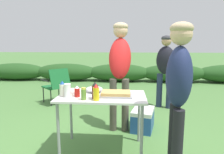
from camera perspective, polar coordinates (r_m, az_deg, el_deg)
ground_plane at (r=2.82m, az=-2.75°, el=-19.96°), size 60.00×60.00×0.00m
shrub_hedge at (r=7.47m, az=1.95°, el=1.27°), size 14.40×0.90×0.64m
folding_table at (r=2.56m, az=-2.86°, el=-6.92°), size 1.10×0.64×0.74m
food_tray at (r=2.51m, az=1.14°, el=-4.82°), size 0.41×0.28×0.06m
plate_stack at (r=2.68m, az=-10.88°, el=-4.12°), size 0.25×0.25×0.04m
mixing_bowl at (r=2.71m, az=-5.11°, el=-3.50°), size 0.23×0.23×0.08m
paper_cup_stack at (r=2.50m, az=-12.60°, el=-3.76°), size 0.08×0.08×0.17m
relish_jar at (r=2.36m, az=-8.12°, el=-4.76°), size 0.06×0.06×0.14m
ketchup_bottle at (r=2.49m, az=-9.93°, el=-4.11°), size 0.07×0.07×0.14m
mustard_bottle at (r=2.30m, az=-4.54°, el=-4.46°), size 0.07×0.07×0.19m
mayo_bottle at (r=2.56m, az=-13.98°, el=-3.30°), size 0.07×0.07×0.20m
bbq_sauce_bottle at (r=2.38m, az=-4.87°, el=-3.90°), size 0.08×0.08×0.20m
standing_person_in_gray_fleece at (r=3.20m, az=2.28°, el=4.37°), size 0.36×0.50×1.73m
standing_person_with_beanie at (r=4.42m, az=15.01°, el=3.45°), size 0.48×0.42×1.56m
standing_person_in_navy_coat at (r=2.09m, az=18.47°, el=-1.94°), size 0.27×0.36×1.59m
camp_chair_green_behind_table at (r=4.79m, az=-15.50°, el=-1.91°), size 0.75×0.74×0.83m
cooler_box at (r=3.37m, az=8.79°, el=-11.81°), size 0.42×0.54×0.34m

